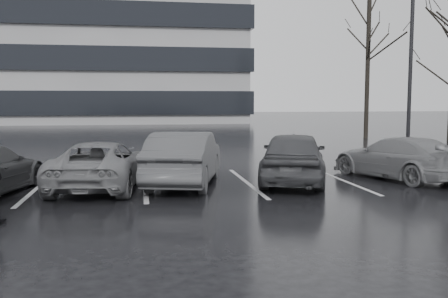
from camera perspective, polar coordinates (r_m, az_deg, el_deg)
ground at (r=11.47m, az=2.27°, el=-5.94°), size 160.00×160.00×0.00m
car_main at (r=13.95m, az=7.94°, el=-0.88°), size 3.02×4.61×1.46m
car_west_a at (r=13.58m, az=-4.53°, el=-1.04°), size 2.57×4.64×1.45m
car_west_b at (r=13.44m, az=-13.94°, el=-1.75°), size 2.60×4.63×1.22m
car_east at (r=15.40m, az=19.23°, el=-0.95°), size 3.04×4.58×1.23m
lamp_post at (r=21.97m, az=20.57°, el=9.89°), size 0.49×0.49×8.87m
stall_stripes at (r=13.77m, az=-3.13°, el=-3.97°), size 19.72×5.00×0.00m
tree_north at (r=31.05m, az=16.10°, el=9.04°), size 0.26×0.26×8.50m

